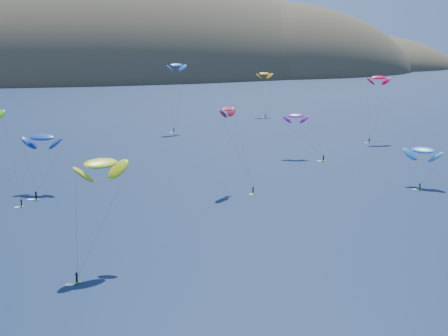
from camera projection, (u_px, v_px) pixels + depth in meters
island at (115, 84)px, 604.16m from camera, size 730.00×300.00×210.00m
kitesurfer_2 at (101, 164)px, 103.96m from camera, size 11.19×12.88×19.95m
kitesurfer_4 at (176, 65)px, 245.49m from camera, size 9.28×9.38×28.36m
kitesurfer_5 at (423, 150)px, 159.43m from camera, size 9.34×10.39×11.76m
kitesurfer_6 at (296, 116)px, 195.92m from camera, size 10.42×13.52×15.22m
kitesurfer_8 at (379, 78)px, 223.56m from camera, size 10.55×7.81×25.12m
kitesurfer_9 at (227, 109)px, 154.21m from camera, size 8.32×11.69×21.97m
kitesurfer_10 at (42, 137)px, 154.20m from camera, size 10.65×14.22×15.95m
kitesurfer_11 at (264, 74)px, 291.55m from camera, size 8.42×11.65×21.85m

